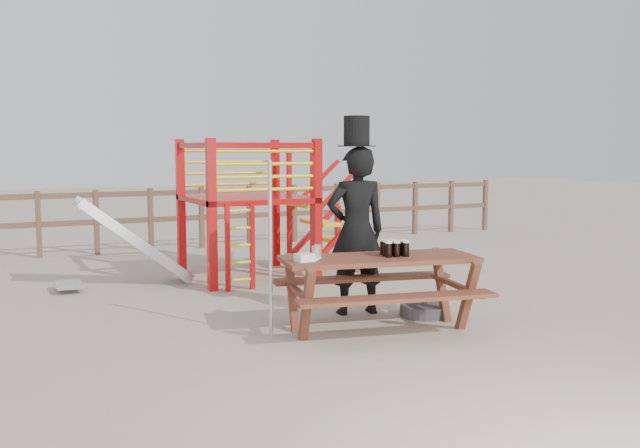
{
  "coord_description": "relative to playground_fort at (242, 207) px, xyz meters",
  "views": [
    {
      "loc": [
        -3.51,
        -6.56,
        1.97
      ],
      "look_at": [
        0.07,
        0.8,
        1.09
      ],
      "focal_mm": 40.0,
      "sensor_mm": 36.0,
      "label": 1
    }
  ],
  "objects": [
    {
      "name": "ground",
      "position": [
        -0.12,
        -3.58,
        -1.07
      ],
      "size": [
        60.0,
        60.0,
        0.0
      ],
      "primitive_type": "plane",
      "color": "tan",
      "rests_on": "ground"
    },
    {
      "name": "back_fence",
      "position": [
        -0.12,
        3.42,
        -0.34
      ],
      "size": [
        15.09,
        0.09,
        1.2
      ],
      "color": "brown",
      "rests_on": "ground"
    },
    {
      "name": "playground_fort",
      "position": [
        0.0,
        0.0,
        0.0
      ],
      "size": [
        4.71,
        1.84,
        2.1
      ],
      "color": "#BD0D0C",
      "rests_on": "ground"
    },
    {
      "name": "picnic_table",
      "position": [
        0.24,
        -3.63,
        -0.56
      ],
      "size": [
        2.32,
        1.81,
        0.81
      ],
      "rotation": [
        0.0,
        0.0,
        -0.19
      ],
      "color": "brown",
      "rests_on": "ground"
    },
    {
      "name": "man_with_hat",
      "position": [
        0.4,
        -2.83,
        -0.03
      ],
      "size": [
        0.79,
        0.58,
        2.34
      ],
      "rotation": [
        0.0,
        0.0,
        2.99
      ],
      "color": "black",
      "rests_on": "ground"
    },
    {
      "name": "metal_pole",
      "position": [
        -0.9,
        -3.36,
        -0.15
      ],
      "size": [
        0.04,
        0.04,
        1.84
      ],
      "primitive_type": "cylinder",
      "color": "#B2B2B7",
      "rests_on": "ground"
    },
    {
      "name": "parasol_base",
      "position": [
        1.06,
        -3.31,
        -1.0
      ],
      "size": [
        0.57,
        0.57,
        0.24
      ],
      "color": "#3B3B40",
      "rests_on": "ground"
    },
    {
      "name": "paper_bag",
      "position": [
        -0.62,
        -3.58,
        -0.23
      ],
      "size": [
        0.2,
        0.16,
        0.08
      ],
      "primitive_type": "cube",
      "rotation": [
        0.0,
        0.0,
        0.12
      ],
      "color": "white",
      "rests_on": "picnic_table"
    },
    {
      "name": "stout_pints",
      "position": [
        0.41,
        -3.65,
        -0.18
      ],
      "size": [
        0.29,
        0.29,
        0.17
      ],
      "color": "black",
      "rests_on": "picnic_table"
    },
    {
      "name": "empty_glasses",
      "position": [
        -0.45,
        -3.51,
        -0.2
      ],
      "size": [
        0.14,
        0.16,
        0.15
      ],
      "color": "silver",
      "rests_on": "picnic_table"
    }
  ]
}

